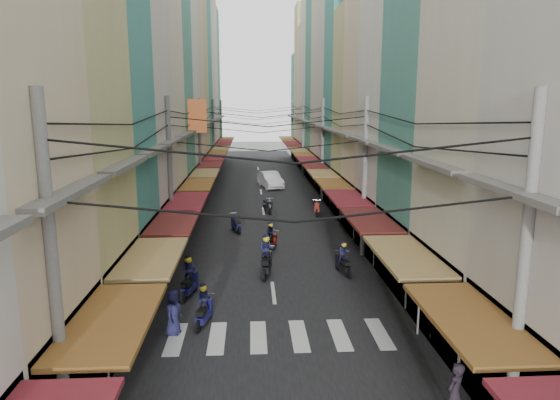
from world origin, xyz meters
name	(u,v)px	position (x,y,z in m)	size (l,w,h in m)	color
ground	(271,277)	(0.00, 0.00, 0.00)	(160.00, 160.00, 0.00)	slate
road	(262,196)	(0.00, 20.00, 0.01)	(10.00, 80.00, 0.02)	black
sidewalk_left	(185,197)	(-6.50, 20.00, 0.03)	(3.00, 80.00, 0.06)	gray
sidewalk_right	(337,195)	(6.50, 20.00, 0.03)	(3.00, 80.00, 0.06)	gray
crosswalk	(279,336)	(0.00, -6.00, 0.03)	(7.55, 2.40, 0.01)	silver
building_row_left	(155,76)	(-7.92, 16.56, 9.78)	(7.80, 67.67, 23.70)	beige
building_row_right	(366,82)	(7.92, 16.45, 9.41)	(7.80, 68.98, 22.59)	teal
utility_poles	(262,120)	(0.00, 15.01, 6.59)	(10.20, 66.13, 8.20)	slate
white_car	(270,187)	(0.93, 24.43, 0.00)	(5.21, 2.04, 1.84)	silver
bicycle	(413,257)	(7.50, 2.57, 0.00)	(0.60, 1.60, 1.10)	black
moving_scooters	(264,249)	(-0.24, 2.59, 0.53)	(7.71, 20.23, 1.97)	black
parked_scooters	(361,293)	(3.43, -3.35, 0.45)	(12.41, 15.25, 0.96)	black
pedestrians	(186,253)	(-3.94, 0.51, 1.03)	(10.98, 20.92, 2.23)	#261E28
market_umbrella	(416,250)	(5.70, -2.90, 2.07)	(2.23, 2.23, 2.35)	#B2B2B7
traffic_sign	(420,278)	(4.78, -6.11, 2.04)	(0.10, 0.62, 2.82)	slate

